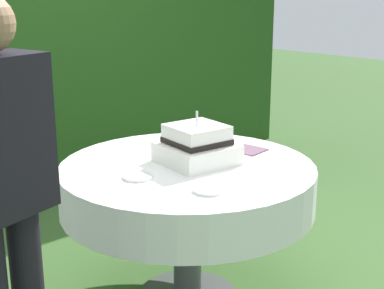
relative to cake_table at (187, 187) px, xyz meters
name	(u,v)px	position (x,y,z in m)	size (l,w,h in m)	color
cake_table	(187,187)	(0.00, 0.00, 0.00)	(1.28, 1.28, 0.75)	#4C4C51
wedding_cake	(197,145)	(0.06, 0.00, 0.21)	(0.37, 0.37, 0.27)	white
serving_plate_near	(138,177)	(-0.30, 0.00, 0.13)	(0.14, 0.14, 0.01)	white
serving_plate_far	(208,190)	(-0.18, -0.35, 0.13)	(0.14, 0.14, 0.01)	white
napkin_stack	(249,150)	(0.41, -0.04, 0.12)	(0.16, 0.16, 0.01)	#6B4C60
standing_person	(0,193)	(-1.05, -0.22, 0.30)	(0.40, 0.29, 1.60)	black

